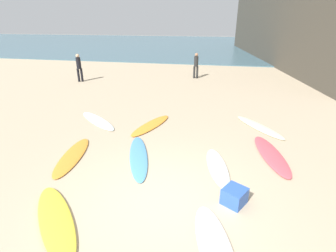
{
  "coord_description": "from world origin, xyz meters",
  "views": [
    {
      "loc": [
        1.02,
        -4.18,
        3.63
      ],
      "look_at": [
        -0.56,
        3.47,
        0.3
      ],
      "focal_mm": 26.71,
      "sensor_mm": 36.0,
      "label": 1
    }
  ],
  "objects": [
    {
      "name": "surfboard_0",
      "position": [
        -2.93,
        1.38,
        0.03
      ],
      "size": [
        0.95,
        2.34,
        0.06
      ],
      "primitive_type": "ellipsoid",
      "rotation": [
        0.0,
        0.0,
        0.17
      ],
      "color": "orange",
      "rests_on": "ground_plane"
    },
    {
      "name": "ocean_water",
      "position": [
        0.0,
        38.02,
        0.04
      ],
      "size": [
        120.0,
        40.0,
        0.08
      ],
      "primitive_type": "cube",
      "color": "#426675",
      "rests_on": "ground_plane"
    },
    {
      "name": "surfboard_4",
      "position": [
        1.16,
        1.64,
        0.04
      ],
      "size": [
        0.88,
        2.0,
        0.08
      ],
      "primitive_type": "ellipsoid",
      "rotation": [
        0.0,
        0.0,
        0.2
      ],
      "color": "white",
      "rests_on": "ground_plane"
    },
    {
      "name": "beach_cooler",
      "position": [
        1.54,
        0.31,
        0.18
      ],
      "size": [
        0.61,
        0.61,
        0.37
      ],
      "primitive_type": "cube",
      "rotation": [
        0.0,
        0.0,
        4.17
      ],
      "color": "#2D56B2",
      "rests_on": "ground_plane"
    },
    {
      "name": "surfboard_8",
      "position": [
        -1.31,
        4.03,
        0.04
      ],
      "size": [
        1.26,
        2.36,
        0.07
      ],
      "primitive_type": "ellipsoid",
      "rotation": [
        0.0,
        0.0,
        -0.33
      ],
      "color": "orange",
      "rests_on": "ground_plane"
    },
    {
      "name": "surfboard_2",
      "position": [
        2.6,
        4.68,
        0.03
      ],
      "size": [
        1.77,
        2.23,
        0.06
      ],
      "primitive_type": "ellipsoid",
      "rotation": [
        0.0,
        0.0,
        3.75
      ],
      "color": "#EEEFBD",
      "rests_on": "ground_plane"
    },
    {
      "name": "surfboard_5",
      "position": [
        -3.46,
        4.05,
        0.03
      ],
      "size": [
        2.24,
        1.95,
        0.06
      ],
      "primitive_type": "ellipsoid",
      "rotation": [
        0.0,
        0.0,
        0.89
      ],
      "color": "white",
      "rests_on": "ground_plane"
    },
    {
      "name": "surfboard_1",
      "position": [
        -1.06,
        1.75,
        0.03
      ],
      "size": [
        1.33,
        2.6,
        0.06
      ],
      "primitive_type": "ellipsoid",
      "rotation": [
        0.0,
        0.0,
        3.48
      ],
      "color": "#4F96D3",
      "rests_on": "ground_plane"
    },
    {
      "name": "ground_plane",
      "position": [
        0.0,
        0.0,
        0.0
      ],
      "size": [
        120.0,
        120.0,
        0.0
      ],
      "primitive_type": "plane",
      "color": "tan"
    },
    {
      "name": "surfboard_3",
      "position": [
        1.18,
        -0.95,
        0.03
      ],
      "size": [
        1.13,
        2.12,
        0.06
      ],
      "primitive_type": "ellipsoid",
      "rotation": [
        0.0,
        0.0,
        0.28
      ],
      "color": "silver",
      "rests_on": "ground_plane"
    },
    {
      "name": "surfboard_6",
      "position": [
        2.67,
        2.59,
        0.04
      ],
      "size": [
        1.03,
        2.5,
        0.08
      ],
      "primitive_type": "ellipsoid",
      "rotation": [
        0.0,
        0.0,
        0.18
      ],
      "color": "#E3515C",
      "rests_on": "ground_plane"
    },
    {
      "name": "beachgoer_near",
      "position": [
        -0.54,
        12.64,
        0.91
      ],
      "size": [
        0.34,
        0.28,
        1.64
      ],
      "rotation": [
        0.0,
        0.0,
        6.27
      ],
      "color": "black",
      "rests_on": "ground_plane"
    },
    {
      "name": "surfboard_7",
      "position": [
        -1.88,
        -0.96,
        0.04
      ],
      "size": [
        2.05,
        2.15,
        0.08
      ],
      "primitive_type": "ellipsoid",
      "rotation": [
        0.0,
        0.0,
        0.75
      ],
      "color": "yellow",
      "rests_on": "ground_plane"
    },
    {
      "name": "beachgoer_mid",
      "position": [
        -7.61,
        10.16,
        0.95
      ],
      "size": [
        0.38,
        0.38,
        1.71
      ],
      "rotation": [
        0.0,
        0.0,
        3.6
      ],
      "color": "black",
      "rests_on": "ground_plane"
    }
  ]
}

